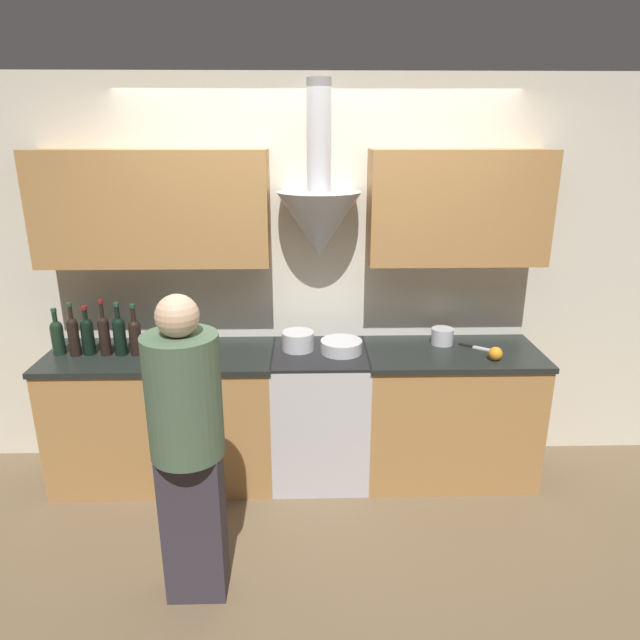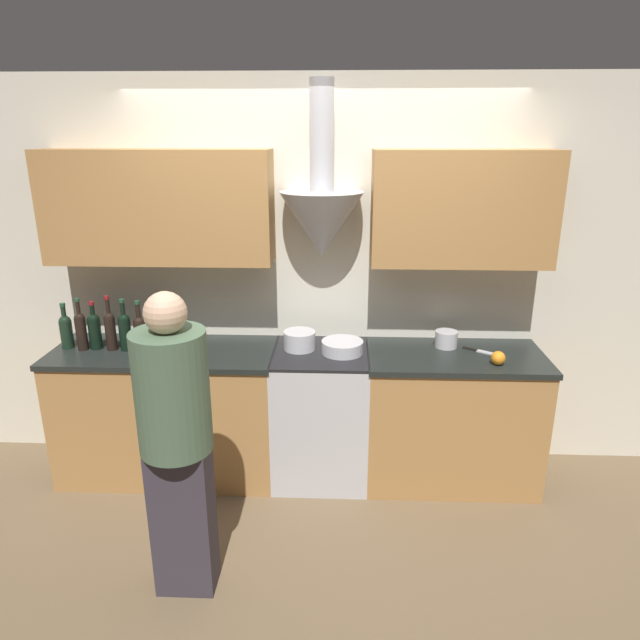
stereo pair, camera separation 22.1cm
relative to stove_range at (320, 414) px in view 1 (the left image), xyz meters
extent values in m
plane|color=brown|center=(0.00, -0.32, -0.45)|extent=(12.00, 12.00, 0.00)
cube|color=silver|center=(0.00, 0.33, 0.85)|extent=(8.40, 0.06, 2.60)
cone|color=silver|center=(0.00, 0.15, 1.24)|extent=(0.53, 0.53, 0.41)
cylinder|color=silver|center=(0.00, 0.15, 1.77)|extent=(0.15, 0.15, 0.65)
cube|color=#B27F47|center=(-1.03, 0.15, 1.35)|extent=(1.43, 0.32, 0.70)
cube|color=#B27F47|center=(0.87, 0.15, 1.35)|extent=(1.11, 0.32, 0.70)
cube|color=#B27F47|center=(-1.03, 0.00, -0.02)|extent=(1.43, 0.60, 0.86)
cube|color=black|center=(-1.03, 0.00, 0.43)|extent=(1.46, 0.62, 0.03)
cube|color=#B27F47|center=(0.87, 0.00, -0.02)|extent=(1.11, 0.60, 0.86)
cube|color=black|center=(0.87, 0.00, 0.43)|extent=(1.14, 0.62, 0.03)
cube|color=silver|center=(0.00, 0.00, -0.01)|extent=(0.62, 0.60, 0.88)
cube|color=black|center=(0.00, -0.30, -0.05)|extent=(0.43, 0.01, 0.40)
cube|color=black|center=(0.00, 0.00, 0.43)|extent=(0.62, 0.60, 0.02)
cube|color=silver|center=(0.00, 0.27, 0.37)|extent=(0.62, 0.06, 0.10)
cylinder|color=black|center=(-1.66, 0.01, 0.54)|extent=(0.08, 0.08, 0.18)
sphere|color=black|center=(-1.66, 0.01, 0.63)|extent=(0.08, 0.08, 0.08)
cylinder|color=black|center=(-1.66, 0.01, 0.69)|extent=(0.03, 0.03, 0.08)
cylinder|color=#234C33|center=(-1.66, 0.01, 0.74)|extent=(0.03, 0.03, 0.02)
cylinder|color=black|center=(-1.55, -0.02, 0.55)|extent=(0.07, 0.07, 0.22)
sphere|color=black|center=(-1.55, -0.02, 0.66)|extent=(0.07, 0.07, 0.07)
cylinder|color=black|center=(-1.55, -0.02, 0.72)|extent=(0.03, 0.03, 0.09)
cylinder|color=#234C33|center=(-1.55, -0.02, 0.78)|extent=(0.03, 0.03, 0.02)
cylinder|color=black|center=(-1.47, 0.00, 0.54)|extent=(0.08, 0.08, 0.20)
sphere|color=black|center=(-1.47, 0.00, 0.64)|extent=(0.08, 0.08, 0.08)
cylinder|color=black|center=(-1.47, 0.00, 0.70)|extent=(0.03, 0.03, 0.08)
cylinder|color=maroon|center=(-1.47, 0.00, 0.75)|extent=(0.03, 0.03, 0.02)
cylinder|color=black|center=(-1.36, -0.01, 0.55)|extent=(0.07, 0.07, 0.22)
sphere|color=black|center=(-1.36, -0.01, 0.66)|extent=(0.07, 0.07, 0.07)
cylinder|color=black|center=(-1.36, -0.01, 0.73)|extent=(0.03, 0.03, 0.11)
cylinder|color=maroon|center=(-1.36, -0.01, 0.80)|extent=(0.03, 0.03, 0.02)
cylinder|color=black|center=(-1.26, -0.01, 0.55)|extent=(0.08, 0.08, 0.21)
sphere|color=black|center=(-1.26, -0.01, 0.65)|extent=(0.08, 0.08, 0.08)
cylinder|color=black|center=(-1.26, -0.01, 0.72)|extent=(0.03, 0.03, 0.10)
cylinder|color=#234C33|center=(-1.26, -0.01, 0.78)|extent=(0.03, 0.03, 0.02)
cylinder|color=black|center=(-1.17, -0.01, 0.54)|extent=(0.08, 0.08, 0.19)
sphere|color=black|center=(-1.17, -0.01, 0.64)|extent=(0.07, 0.07, 0.07)
cylinder|color=black|center=(-1.17, -0.01, 0.70)|extent=(0.03, 0.03, 0.10)
cylinder|color=#234C33|center=(-1.17, -0.01, 0.77)|extent=(0.03, 0.03, 0.02)
cylinder|color=silver|center=(-0.14, 0.05, 0.51)|extent=(0.21, 0.21, 0.12)
cylinder|color=silver|center=(0.14, -0.01, 0.48)|extent=(0.27, 0.27, 0.08)
sphere|color=orange|center=(1.09, -0.17, 0.49)|extent=(0.09, 0.09, 0.09)
cylinder|color=silver|center=(0.82, 0.13, 0.50)|extent=(0.15, 0.15, 0.11)
cube|color=silver|center=(1.08, 0.01, 0.45)|extent=(0.15, 0.12, 0.01)
cube|color=black|center=(0.97, 0.08, 0.45)|extent=(0.09, 0.07, 0.01)
cube|color=#38333D|center=(-0.65, -1.06, -0.05)|extent=(0.29, 0.19, 0.81)
cylinder|color=#4C664C|center=(-0.65, -1.06, 0.65)|extent=(0.35, 0.35, 0.59)
sphere|color=#E0B28E|center=(-0.65, -1.06, 1.04)|extent=(0.19, 0.19, 0.19)
camera|label=1|loc=(-0.08, -3.43, 1.80)|focal=32.00mm
camera|label=2|loc=(0.14, -3.42, 1.80)|focal=32.00mm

